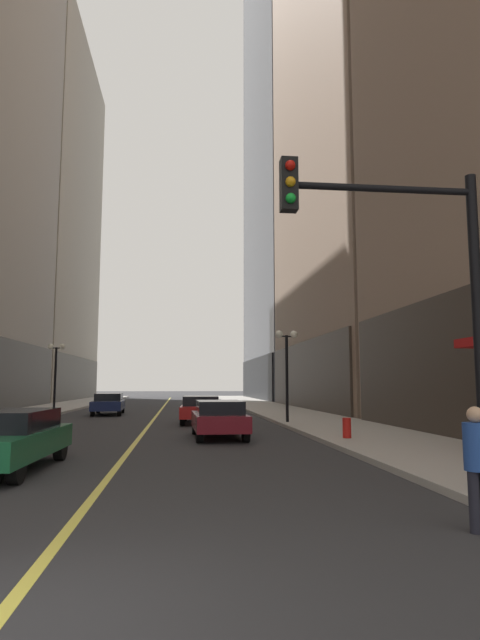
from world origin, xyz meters
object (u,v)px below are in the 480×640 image
object	(u,v)px
car_green	(5,438)
car_navy	(109,403)
traffic_light_near_right	(416,274)
street_lamp_left_far	(56,362)
fire_hydrant_right	(347,430)
car_red	(201,408)
car_maroon	(219,418)
pedestrian_in_blue_hoodie	(477,459)
street_lamp_right_mid	(287,355)

from	to	relation	value
car_green	car_navy	size ratio (longest dim) A/B	0.97
traffic_light_near_right	street_lamp_left_far	size ratio (longest dim) A/B	1.28
fire_hydrant_right	traffic_light_near_right	bearing A→B (deg)	-99.85
car_red	street_lamp_left_far	xyz separation A→B (m)	(-8.83, 8.12, 2.54)
car_navy	fire_hydrant_right	xyz separation A→B (m)	(9.93, -16.98, -0.32)
car_red	traffic_light_near_right	bearing A→B (deg)	-80.83
car_green	fire_hydrant_right	bearing A→B (deg)	26.72
traffic_light_near_right	fire_hydrant_right	distance (m)	9.66
car_red	car_maroon	bearing A→B (deg)	-87.06
car_red	car_navy	bearing A→B (deg)	124.86
car_maroon	car_green	bearing A→B (deg)	-128.78
fire_hydrant_right	street_lamp_left_far	bearing A→B (deg)	127.64
car_maroon	car_red	distance (m)	7.31
car_red	street_lamp_left_far	distance (m)	12.26
car_red	pedestrian_in_blue_hoodie	size ratio (longest dim) A/B	2.83
traffic_light_near_right	street_lamp_right_mid	xyz separation A→B (m)	(1.05, 16.38, -0.49)
car_green	street_lamp_right_mid	xyz separation A→B (m)	(8.84, 12.15, 2.54)
street_lamp_left_far	street_lamp_right_mid	distance (m)	16.12
car_red	pedestrian_in_blue_hoodie	world-z (taller)	pedestrian_in_blue_hoodie
street_lamp_left_far	car_red	bearing A→B (deg)	-42.58
pedestrian_in_blue_hoodie	car_green	bearing A→B (deg)	143.22
traffic_light_near_right	car_green	bearing A→B (deg)	151.47
car_navy	street_lamp_left_far	size ratio (longest dim) A/B	1.10
car_green	pedestrian_in_blue_hoodie	bearing A→B (deg)	-36.78
car_green	traffic_light_near_right	bearing A→B (deg)	-28.53
car_maroon	car_red	bearing A→B (deg)	92.94
street_lamp_right_mid	fire_hydrant_right	size ratio (longest dim) A/B	5.54
traffic_light_near_right	fire_hydrant_right	size ratio (longest dim) A/B	7.06
car_maroon	car_red	xyz separation A→B (m)	(-0.37, 7.30, 0.00)
car_green	traffic_light_near_right	distance (m)	9.36
street_lamp_right_mid	fire_hydrant_right	xyz separation A→B (m)	(0.50, -7.45, -2.86)
car_green	pedestrian_in_blue_hoodie	xyz separation A→B (m)	(7.78, -5.82, 0.22)
traffic_light_near_right	street_lamp_left_far	xyz separation A→B (m)	(-11.75, 26.18, -0.49)
car_navy	street_lamp_right_mid	world-z (taller)	street_lamp_right_mid
car_red	car_navy	world-z (taller)	same
car_red	street_lamp_left_far	world-z (taller)	street_lamp_left_far
traffic_light_near_right	car_maroon	bearing A→B (deg)	103.30
car_green	street_lamp_right_mid	distance (m)	15.23
traffic_light_near_right	pedestrian_in_blue_hoodie	bearing A→B (deg)	-90.15
car_green	car_red	xyz separation A→B (m)	(4.87, 13.83, -0.00)
street_lamp_left_far	car_maroon	bearing A→B (deg)	-59.16
car_maroon	traffic_light_near_right	xyz separation A→B (m)	(2.54, -10.76, 3.02)
traffic_light_near_right	street_lamp_left_far	world-z (taller)	traffic_light_near_right
street_lamp_left_far	street_lamp_right_mid	bearing A→B (deg)	-37.44
traffic_light_near_right	street_lamp_left_far	bearing A→B (deg)	114.17
car_navy	car_red	bearing A→B (deg)	-55.14
car_green	fire_hydrant_right	size ratio (longest dim) A/B	5.91
car_green	car_maroon	distance (m)	8.37
car_green	car_navy	bearing A→B (deg)	91.58
car_red	pedestrian_in_blue_hoodie	distance (m)	19.86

